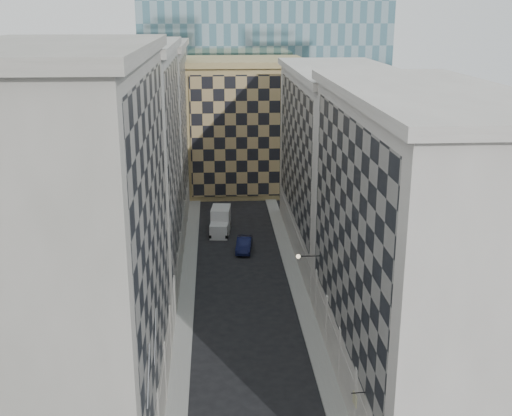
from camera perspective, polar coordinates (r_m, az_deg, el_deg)
name	(u,v)px	position (r m, az deg, el deg)	size (l,w,h in m)	color
sidewalk_west	(186,297)	(59.80, -6.20, -7.88)	(1.50, 100.00, 0.15)	gray
sidewalk_east	(300,294)	(60.22, 3.92, -7.63)	(1.50, 100.00, 0.15)	gray
bldg_left_a	(70,254)	(38.58, -16.24, -3.99)	(10.80, 22.80, 23.70)	gray
bldg_left_b	(121,171)	(59.44, -11.87, 3.20)	(10.80, 22.80, 22.70)	gray
bldg_left_c	(146,133)	(80.90, -9.79, 6.62)	(10.80, 22.80, 21.70)	gray
bldg_right_a	(417,246)	(43.97, 14.09, -3.28)	(10.80, 26.80, 20.70)	#B3ACA4
bldg_right_b	(339,161)	(69.22, 7.43, 4.13)	(10.80, 28.80, 19.70)	#B3ACA4
tan_block	(245,125)	(93.50, -1.02, 7.40)	(16.80, 14.80, 18.80)	#A28856
flagpoles_left	(152,355)	(34.93, -9.23, -12.76)	(0.10, 6.33, 2.33)	gray
bracket_lamp	(300,256)	(52.24, 3.97, -4.31)	(1.98, 0.36, 0.36)	black
box_truck	(220,222)	(76.09, -3.18, -1.27)	(2.68, 5.48, 2.90)	silver
dark_car	(244,244)	(70.36, -1.06, -3.25)	(1.59, 4.55, 1.50)	#0F1439
shop_sign	(355,399)	(39.03, 8.80, -16.42)	(0.86, 0.75, 0.83)	black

